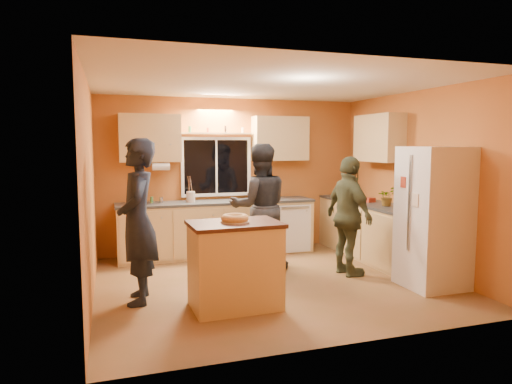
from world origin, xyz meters
name	(u,v)px	position (x,y,z in m)	size (l,w,h in m)	color
ground	(273,282)	(0.00, 0.00, 0.00)	(4.50, 4.50, 0.00)	brown
room_shell	(271,159)	(0.12, 0.41, 1.62)	(4.54, 4.04, 2.61)	#B76B2E
back_counter	(239,227)	(0.01, 1.70, 0.45)	(4.23, 0.62, 0.90)	tan
right_counter	(379,233)	(1.95, 0.50, 0.45)	(0.62, 1.84, 0.90)	tan
refrigerator	(434,218)	(1.89, -0.80, 0.90)	(0.72, 0.70, 1.80)	silver
island	(235,264)	(-0.72, -0.75, 0.49)	(1.02, 0.71, 0.97)	tan
bundt_pastry	(235,218)	(-0.72, -0.75, 1.01)	(0.31, 0.31, 0.09)	tan
person_left	(138,221)	(-1.73, -0.23, 0.95)	(0.69, 0.45, 1.90)	black
person_center	(260,207)	(0.05, 0.71, 0.92)	(0.89, 0.70, 1.84)	black
person_right	(349,216)	(1.13, 0.00, 0.83)	(0.98, 0.41, 1.67)	#393D27
mixing_bowl	(258,196)	(0.37, 1.73, 0.95)	(0.38, 0.38, 0.09)	black
utensil_crock	(191,197)	(-0.79, 1.70, 0.99)	(0.14, 0.14, 0.17)	beige
potted_plant	(387,196)	(1.95, 0.33, 1.04)	(0.26, 0.23, 0.29)	gray
red_box	(370,200)	(1.96, 0.82, 0.94)	(0.16, 0.12, 0.07)	maroon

